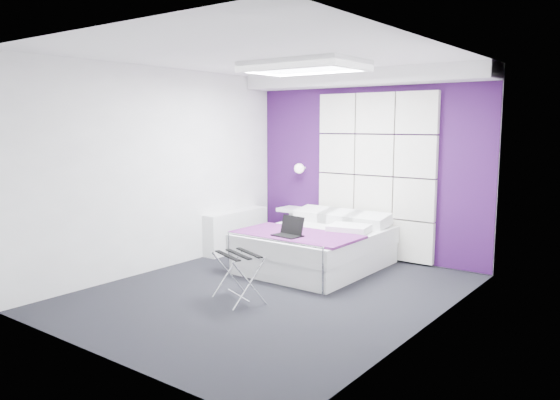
% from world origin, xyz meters
% --- Properties ---
extents(floor, '(4.40, 4.40, 0.00)m').
position_xyz_m(floor, '(0.00, 0.00, 0.00)').
color(floor, black).
rests_on(floor, ground).
extents(ceiling, '(4.40, 4.40, 0.00)m').
position_xyz_m(ceiling, '(0.00, 0.00, 2.60)').
color(ceiling, white).
rests_on(ceiling, wall_back).
extents(wall_back, '(3.60, 0.00, 3.60)m').
position_xyz_m(wall_back, '(0.00, 2.20, 1.30)').
color(wall_back, silver).
rests_on(wall_back, floor).
extents(wall_left, '(0.00, 4.40, 4.40)m').
position_xyz_m(wall_left, '(-1.80, 0.00, 1.30)').
color(wall_left, silver).
rests_on(wall_left, floor).
extents(wall_right, '(0.00, 4.40, 4.40)m').
position_xyz_m(wall_right, '(1.80, 0.00, 1.30)').
color(wall_right, silver).
rests_on(wall_right, floor).
extents(accent_wall, '(3.58, 0.02, 2.58)m').
position_xyz_m(accent_wall, '(0.00, 2.19, 1.30)').
color(accent_wall, '#371149').
rests_on(accent_wall, wall_back).
extents(soffit, '(3.58, 0.50, 0.20)m').
position_xyz_m(soffit, '(0.00, 1.95, 2.50)').
color(soffit, white).
rests_on(soffit, wall_back).
extents(headboard, '(1.80, 0.08, 2.30)m').
position_xyz_m(headboard, '(0.15, 2.14, 1.17)').
color(headboard, silver).
rests_on(headboard, wall_back).
extents(skylight, '(1.36, 0.86, 0.12)m').
position_xyz_m(skylight, '(0.00, 0.60, 2.55)').
color(skylight, white).
rests_on(skylight, ceiling).
extents(wall_lamp, '(0.15, 0.15, 0.15)m').
position_xyz_m(wall_lamp, '(-1.05, 2.06, 1.22)').
color(wall_lamp, white).
rests_on(wall_lamp, wall_back).
extents(radiator, '(0.22, 1.20, 0.60)m').
position_xyz_m(radiator, '(-1.69, 1.30, 0.30)').
color(radiator, white).
rests_on(radiator, floor).
extents(bed, '(1.56, 1.88, 0.67)m').
position_xyz_m(bed, '(-0.19, 1.20, 0.28)').
color(bed, white).
rests_on(bed, floor).
extents(nightstand, '(0.48, 0.37, 0.05)m').
position_xyz_m(nightstand, '(-1.11, 2.02, 0.58)').
color(nightstand, white).
rests_on(nightstand, wall_back).
extents(luggage_rack, '(0.53, 0.39, 0.52)m').
position_xyz_m(luggage_rack, '(-0.10, -0.45, 0.26)').
color(luggage_rack, silver).
rests_on(luggage_rack, floor).
extents(laptop, '(0.34, 0.24, 0.25)m').
position_xyz_m(laptop, '(-0.18, 0.58, 0.59)').
color(laptop, black).
rests_on(laptop, bed).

